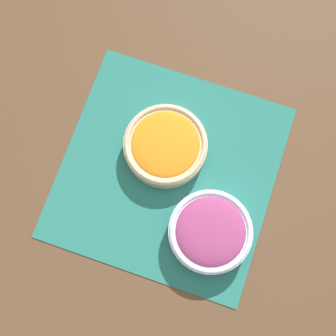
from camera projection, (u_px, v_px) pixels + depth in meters
ground_plane at (168, 172)px, 0.98m from camera, size 3.00×3.00×0.00m
placemat at (168, 171)px, 0.98m from camera, size 0.44×0.44×0.00m
carrot_bowl at (165, 145)px, 0.97m from camera, size 0.17×0.17×0.05m
onion_bowl at (210, 232)px, 0.92m from camera, size 0.17×0.17×0.06m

